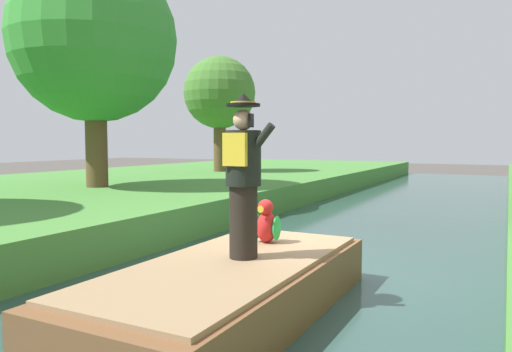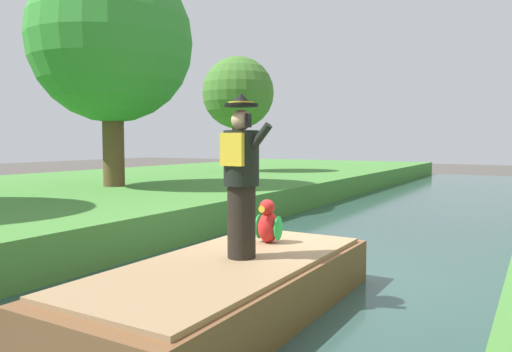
{
  "view_description": "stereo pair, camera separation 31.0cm",
  "coord_description": "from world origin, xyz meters",
  "views": [
    {
      "loc": [
        2.68,
        -6.46,
        2.03
      ],
      "look_at": [
        -0.02,
        -1.26,
        1.61
      ],
      "focal_mm": 34.16,
      "sensor_mm": 36.0,
      "label": 1
    },
    {
      "loc": [
        2.95,
        -6.31,
        2.03
      ],
      "look_at": [
        -0.02,
        -1.26,
        1.61
      ],
      "focal_mm": 34.16,
      "sensor_mm": 36.0,
      "label": 2
    }
  ],
  "objects": [
    {
      "name": "tree_broad",
      "position": [
        -7.93,
        10.7,
        3.98
      ],
      "size": [
        2.95,
        2.95,
        4.71
      ],
      "color": "brown",
      "rests_on": "grass_bank_near"
    },
    {
      "name": "tree_slender",
      "position": [
        -7.27,
        3.29,
        4.72
      ],
      "size": [
        4.41,
        4.41,
        6.17
      ],
      "color": "brown",
      "rests_on": "grass_bank_near"
    },
    {
      "name": "person_pirate",
      "position": [
        0.05,
        -1.7,
        1.64
      ],
      "size": [
        0.61,
        0.42,
        1.85
      ],
      "rotation": [
        0.0,
        0.0,
        0.24
      ],
      "color": "black",
      "rests_on": "boat"
    },
    {
      "name": "parrot_plush",
      "position": [
        -0.09,
        -0.83,
        0.95
      ],
      "size": [
        0.36,
        0.35,
        0.57
      ],
      "color": "red",
      "rests_on": "boat"
    },
    {
      "name": "boat",
      "position": [
        0.0,
        -1.91,
        0.4
      ],
      "size": [
        1.8,
        4.2,
        0.61
      ],
      "color": "brown",
      "rests_on": "canal_water"
    },
    {
      "name": "canal_water",
      "position": [
        0.0,
        0.0,
        0.05
      ],
      "size": [
        5.41,
        48.0,
        0.1
      ],
      "primitive_type": "cube",
      "color": "#2D4C47",
      "rests_on": "ground"
    },
    {
      "name": "ground_plane",
      "position": [
        0.0,
        0.0,
        0.0
      ],
      "size": [
        80.0,
        80.0,
        0.0
      ],
      "primitive_type": "plane",
      "color": "#4C4742"
    }
  ]
}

